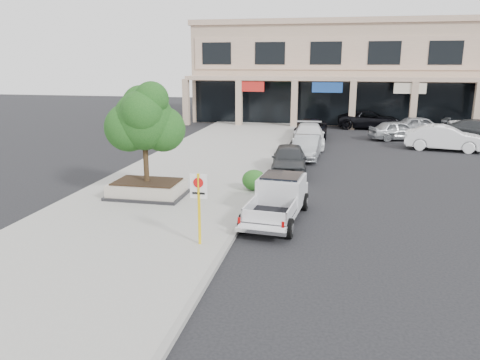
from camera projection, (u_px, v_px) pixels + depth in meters
name	position (u px, v px, depth m)	size (l,w,h in m)	color
ground	(280.00, 239.00, 15.73)	(120.00, 120.00, 0.00)	black
sidewalk	(181.00, 184.00, 22.48)	(8.00, 52.00, 0.15)	gray
curb	(262.00, 188.00, 21.71)	(0.20, 52.00, 0.15)	gray
strip_mall	(405.00, 72.00, 45.21)	(40.55, 12.43, 9.50)	tan
planter	(147.00, 189.00, 20.08)	(3.20, 2.20, 0.68)	black
planter_tree	(148.00, 120.00, 19.47)	(2.90, 2.55, 4.00)	black
no_parking_sign	(199.00, 199.00, 14.54)	(0.55, 0.09, 2.30)	yellow
hedge	(254.00, 180.00, 20.98)	(1.10, 0.99, 0.94)	#154C17
pickup_truck	(277.00, 200.00, 17.34)	(1.84, 4.97, 1.56)	silver
curb_car_a	(289.00, 159.00, 24.69)	(1.81, 4.49, 1.53)	#2B2D2F
curb_car_b	(307.00, 147.00, 28.51)	(1.48, 4.25, 1.40)	#A0A4A8
curb_car_c	(309.00, 135.00, 32.53)	(2.16, 5.30, 1.54)	silver
curb_car_d	(311.00, 128.00, 36.27)	(2.39, 5.19, 1.44)	black
lot_car_a	(398.00, 130.00, 35.17)	(1.74, 4.32, 1.47)	#A5A8AD
lot_car_b	(445.00, 138.00, 31.11)	(1.75, 5.03, 1.66)	white
lot_car_d	(370.00, 120.00, 41.01)	(2.60, 5.64, 1.57)	black
lot_car_e	(421.00, 126.00, 37.08)	(1.85, 4.59, 1.56)	#989B9F
lot_car_f	(464.00, 130.00, 35.74)	(1.42, 4.06, 1.34)	white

